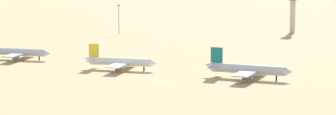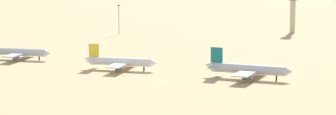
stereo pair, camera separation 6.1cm
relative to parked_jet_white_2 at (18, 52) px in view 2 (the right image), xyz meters
name	(u,v)px [view 2 (the right image)]	position (x,y,z in m)	size (l,w,h in m)	color
ground	(161,82)	(85.26, -26.54, -3.53)	(4000.00, 4000.00, 0.00)	tan
parked_jet_white_2	(18,52)	(0.00, 0.00, 0.00)	(32.57, 27.72, 10.78)	silver
parked_jet_yellow_3	(120,62)	(57.01, -7.24, 0.04)	(32.93, 28.03, 10.90)	white
parked_jet_teal_4	(247,69)	(113.75, -5.99, 0.44)	(36.64, 30.72, 12.12)	silver
control_tower	(293,7)	(86.94, 156.48, 11.47)	(5.20, 5.20, 24.86)	#C6B793
light_pole_west	(119,17)	(-3.67, 107.55, 6.25)	(1.80, 0.50, 17.11)	#59595E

